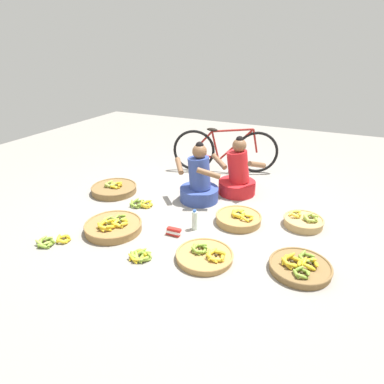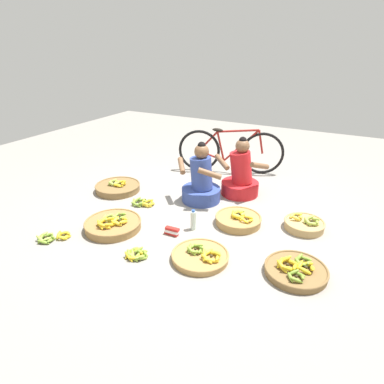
# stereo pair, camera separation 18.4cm
# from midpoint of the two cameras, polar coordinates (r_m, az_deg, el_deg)

# --- Properties ---
(ground_plane) EXTENTS (10.00, 10.00, 0.00)m
(ground_plane) POSITION_cam_midpoint_polar(r_m,az_deg,el_deg) (4.20, 2.52, -3.35)
(ground_plane) COLOR gray
(vendor_woman_front) EXTENTS (0.73, 0.52, 0.82)m
(vendor_woman_front) POSITION_cam_midpoint_polar(r_m,az_deg,el_deg) (4.38, 2.77, 1.66)
(vendor_woman_front) COLOR #334793
(vendor_woman_front) RESTS_ON ground
(vendor_woman_behind) EXTENTS (0.75, 0.52, 0.83)m
(vendor_woman_behind) POSITION_cam_midpoint_polar(r_m,az_deg,el_deg) (4.63, 9.53, 2.67)
(vendor_woman_behind) COLOR red
(vendor_woman_behind) RESTS_ON ground
(bicycle_leaning) EXTENTS (1.63, 0.59, 0.73)m
(bicycle_leaning) POSITION_cam_midpoint_polar(r_m,az_deg,el_deg) (5.41, 7.61, 7.04)
(bicycle_leaning) COLOR black
(bicycle_leaning) RESTS_ON ground
(banana_basket_back_center) EXTENTS (0.58, 0.58, 0.15)m
(banana_basket_back_center) POSITION_cam_midpoint_polar(r_m,az_deg,el_deg) (3.30, 19.13, -12.67)
(banana_basket_back_center) COLOR brown
(banana_basket_back_center) RESTS_ON ground
(banana_basket_mid_right) EXTENTS (0.64, 0.64, 0.17)m
(banana_basket_mid_right) POSITION_cam_midpoint_polar(r_m,az_deg,el_deg) (4.85, -11.69, 0.83)
(banana_basket_mid_right) COLOR brown
(banana_basket_mid_right) RESTS_ON ground
(banana_basket_mid_left) EXTENTS (0.65, 0.65, 0.18)m
(banana_basket_mid_left) POSITION_cam_midpoint_polar(r_m,az_deg,el_deg) (3.88, -12.21, -5.47)
(banana_basket_mid_left) COLOR olive
(banana_basket_mid_left) RESTS_ON ground
(banana_basket_front_right) EXTENTS (0.57, 0.57, 0.14)m
(banana_basket_front_right) POSITION_cam_midpoint_polar(r_m,az_deg,el_deg) (3.31, 3.10, -11.01)
(banana_basket_front_right) COLOR #A87F47
(banana_basket_front_right) RESTS_ON ground
(banana_basket_front_center) EXTENTS (0.46, 0.46, 0.17)m
(banana_basket_front_center) POSITION_cam_midpoint_polar(r_m,az_deg,el_deg) (4.04, 20.11, -5.25)
(banana_basket_front_center) COLOR tan
(banana_basket_front_center) RESTS_ON ground
(banana_basket_near_bicycle) EXTENTS (0.54, 0.54, 0.16)m
(banana_basket_near_bicycle) POSITION_cam_midpoint_polar(r_m,az_deg,el_deg) (3.95, 9.35, -4.72)
(banana_basket_near_bicycle) COLOR #A87F47
(banana_basket_near_bicycle) RESTS_ON ground
(loose_bananas_back_right) EXTENTS (0.33, 0.26, 0.10)m
(loose_bananas_back_right) POSITION_cam_midpoint_polar(r_m,az_deg,el_deg) (4.38, -7.22, -1.87)
(loose_bananas_back_right) COLOR yellow
(loose_bananas_back_right) RESTS_ON ground
(loose_bananas_back_left) EXTENTS (0.26, 0.23, 0.09)m
(loose_bananas_back_left) POSITION_cam_midpoint_polar(r_m,az_deg,el_deg) (3.38, -8.09, -10.64)
(loose_bananas_back_left) COLOR gold
(loose_bananas_back_left) RESTS_ON ground
(loose_bananas_near_vendor) EXTENTS (0.33, 0.33, 0.09)m
(loose_bananas_near_vendor) POSITION_cam_midpoint_polar(r_m,az_deg,el_deg) (3.89, -21.71, -7.25)
(loose_bananas_near_vendor) COLOR olive
(loose_bananas_near_vendor) RESTS_ON ground
(water_bottle) EXTENTS (0.07, 0.07, 0.25)m
(water_bottle) POSITION_cam_midpoint_polar(r_m,az_deg,el_deg) (3.76, 1.64, -4.94)
(water_bottle) COLOR silver
(water_bottle) RESTS_ON ground
(packet_carton_stack) EXTENTS (0.17, 0.06, 0.09)m
(packet_carton_stack) POSITION_cam_midpoint_polar(r_m,az_deg,el_deg) (3.69, -2.09, -6.83)
(packet_carton_stack) COLOR red
(packet_carton_stack) RESTS_ON ground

